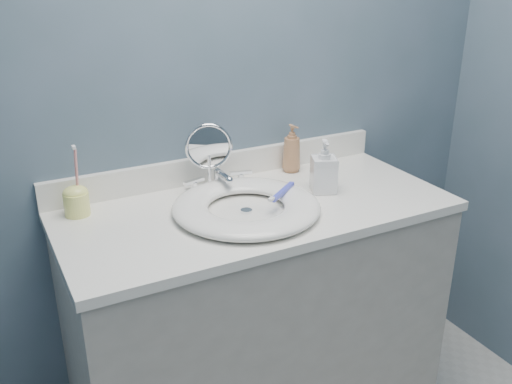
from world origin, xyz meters
TOP-DOWN VIEW (x-y plane):
  - back_wall at (0.00, 1.25)m, footprint 2.20×0.02m
  - vanity_cabinet at (0.00, 0.97)m, footprint 1.20×0.55m
  - countertop at (0.00, 0.97)m, footprint 1.22×0.57m
  - backsplash at (0.00, 1.24)m, footprint 1.22×0.02m
  - basin at (-0.05, 0.94)m, footprint 0.45×0.45m
  - drain at (-0.05, 0.94)m, footprint 0.04×0.04m
  - faucet at (-0.05, 1.14)m, footprint 0.25×0.13m
  - makeup_mirror at (-0.08, 1.16)m, footprint 0.15×0.09m
  - soap_bottle_amber at (0.25, 1.19)m, footprint 0.07×0.07m
  - soap_bottle_clear at (0.25, 0.98)m, footprint 0.10×0.10m
  - toothbrush_holder at (-0.51, 1.16)m, footprint 0.08×0.08m
  - toothbrush_lying at (0.07, 0.94)m, footprint 0.15×0.12m

SIDE VIEW (x-z plane):
  - vanity_cabinet at x=0.00m, z-range 0.00..0.85m
  - countertop at x=0.00m, z-range 0.85..0.88m
  - drain at x=-0.05m, z-range 0.88..0.89m
  - basin at x=-0.05m, z-range 0.88..0.92m
  - faucet at x=-0.05m, z-range 0.87..0.95m
  - toothbrush_lying at x=0.07m, z-range 0.92..0.93m
  - backsplash at x=0.00m, z-range 0.88..0.97m
  - toothbrush_holder at x=-0.51m, z-range 0.82..1.04m
  - soap_bottle_amber at x=0.25m, z-range 0.88..1.05m
  - soap_bottle_clear at x=0.25m, z-range 0.88..1.06m
  - makeup_mirror at x=-0.08m, z-range 0.89..1.12m
  - back_wall at x=0.00m, z-range 0.00..2.40m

